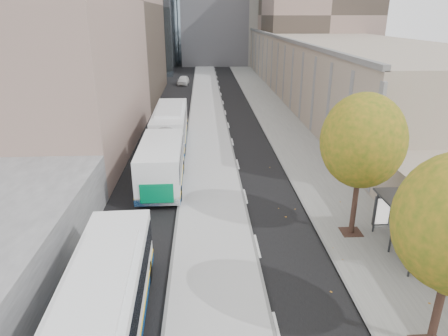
{
  "coord_description": "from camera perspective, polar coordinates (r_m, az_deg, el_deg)",
  "views": [
    {
      "loc": [
        -4.28,
        -5.59,
        11.13
      ],
      "look_at": [
        -3.12,
        16.76,
        2.5
      ],
      "focal_mm": 32.0,
      "sensor_mm": 36.0,
      "label": 1
    }
  ],
  "objects": [
    {
      "name": "bus_far",
      "position": [
        32.69,
        -8.11,
        4.15
      ],
      "size": [
        3.02,
        18.96,
        3.15
      ],
      "rotation": [
        0.0,
        0.0,
        0.01
      ],
      "color": "white",
      "rests_on": "ground"
    },
    {
      "name": "building_tan",
      "position": [
        72.7,
        13.3,
        14.91
      ],
      "size": [
        18.0,
        92.0,
        8.0
      ],
      "primitive_type": "cube",
      "color": "#A49683",
      "rests_on": "ground"
    },
    {
      "name": "building_midrise",
      "position": [
        50.05,
        -26.11,
        20.68
      ],
      "size": [
        24.0,
        46.0,
        25.0
      ],
      "primitive_type": "cube",
      "color": "gray",
      "rests_on": "ground"
    },
    {
      "name": "tree_c",
      "position": [
        21.03,
        19.21,
        3.66
      ],
      "size": [
        4.2,
        4.2,
        7.28
      ],
      "color": "black",
      "rests_on": "sidewalk"
    },
    {
      "name": "distant_car",
      "position": [
        69.53,
        -5.86,
        12.36
      ],
      "size": [
        2.03,
        4.37,
        1.45
      ],
      "primitive_type": "imported",
      "rotation": [
        0.0,
        0.0,
        -0.08
      ],
      "color": "white",
      "rests_on": "ground"
    },
    {
      "name": "sidewalk",
      "position": [
        42.91,
        8.48,
        5.87
      ],
      "size": [
        4.75,
        150.0,
        0.08
      ],
      "primitive_type": "cube",
      "color": "slate",
      "rests_on": "ground"
    },
    {
      "name": "bus_platform",
      "position": [
        42.07,
        -2.32,
        5.83
      ],
      "size": [
        4.25,
        150.0,
        0.15
      ],
      "primitive_type": "cube",
      "color": "#BCBCBC",
      "rests_on": "ground"
    },
    {
      "name": "bus_shelter",
      "position": [
        21.29,
        25.44,
        -5.96
      ],
      "size": [
        1.9,
        4.4,
        2.53
      ],
      "color": "#383A3F",
      "rests_on": "sidewalk"
    }
  ]
}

